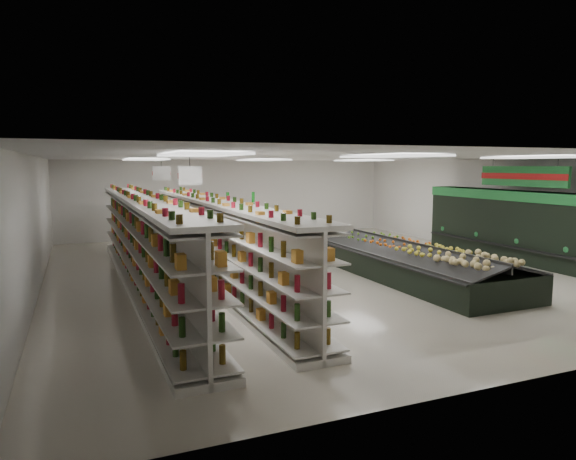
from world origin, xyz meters
name	(u,v)px	position (x,y,z in m)	size (l,w,h in m)	color
floor	(311,270)	(0.00, 0.00, 0.00)	(16.00, 16.00, 0.00)	beige
ceiling	(311,157)	(0.00, 0.00, 3.20)	(14.00, 16.00, 0.02)	white
wall_back	(232,198)	(0.00, 8.00, 1.60)	(14.00, 0.02, 3.20)	white
wall_front	(554,265)	(0.00, -8.00, 1.60)	(14.00, 0.02, 3.20)	white
wall_left	(35,225)	(-7.00, 0.00, 1.60)	(0.02, 16.00, 3.20)	white
wall_right	(502,207)	(7.00, 0.00, 1.60)	(0.02, 16.00, 3.20)	white
produce_wall_case	(527,223)	(6.53, -1.50, 1.24)	(0.93, 8.00, 2.20)	black
aisle_sign_near	(190,176)	(-3.80, -2.00, 2.75)	(0.52, 0.06, 0.75)	white
aisle_sign_far	(161,173)	(-3.80, 2.00, 2.75)	(0.52, 0.06, 0.75)	white
hortifruti_banner	(522,176)	(6.25, -1.50, 2.65)	(0.12, 3.20, 0.95)	#217C35
gondola_left	(144,247)	(-4.62, -0.38, 1.01)	(1.08, 12.74, 2.21)	silver
gondola_center	(216,245)	(-2.87, -0.47, 0.97)	(1.04, 12.15, 2.10)	silver
produce_island	(414,262)	(2.04, -2.07, 0.45)	(2.44, 6.59, 0.98)	black
soda_endcap	(240,219)	(-0.10, 6.49, 0.86)	(1.55, 1.22, 1.77)	red
shopper_main	(312,249)	(-0.39, -0.90, 0.77)	(0.56, 0.37, 1.55)	silver
shopper_background	(163,235)	(-3.58, 3.51, 0.77)	(0.75, 0.46, 1.55)	tan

